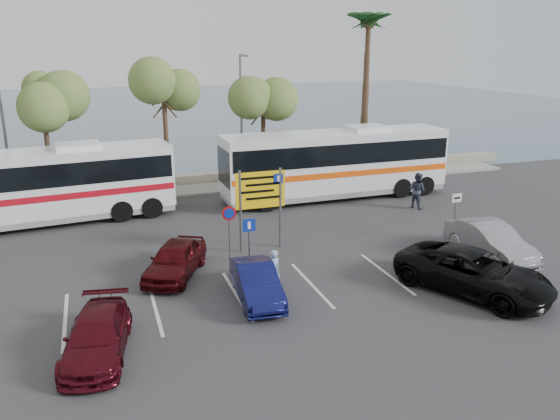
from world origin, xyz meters
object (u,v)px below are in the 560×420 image
object	(u,v)px
street_lamp_left	(3,125)
street_lamp_right	(242,115)
car_red	(175,259)
suv_black	(474,272)
coach_bus_left	(41,189)
car_blue	(256,282)
pedestrian_near	(273,271)
direction_sign	(261,196)
coach_bus_right	(335,166)
car_maroon	(97,336)
pedestrian_far	(417,190)
car_silver_b	(490,241)

from	to	relation	value
street_lamp_left	street_lamp_right	xyz separation A→B (m)	(13.00, 0.00, 0.00)
car_red	suv_black	bearing A→B (deg)	1.57
street_lamp_right	coach_bus_left	size ratio (longest dim) A/B	0.62
street_lamp_left	car_blue	xyz separation A→B (m)	(9.40, -15.02, -3.96)
pedestrian_near	direction_sign	bearing A→B (deg)	-114.97
street_lamp_left	coach_bus_right	world-z (taller)	street_lamp_left
direction_sign	car_red	bearing A→B (deg)	-157.03
car_blue	car_maroon	world-z (taller)	car_blue
coach_bus_left	coach_bus_right	xyz separation A→B (m)	(15.83, -0.19, 0.08)
pedestrian_near	pedestrian_far	world-z (taller)	pedestrian_far
pedestrian_near	car_maroon	bearing A→B (deg)	7.89
car_red	suv_black	size ratio (longest dim) A/B	0.72
car_silver_b	suv_black	bearing A→B (deg)	-135.99
direction_sign	car_red	world-z (taller)	direction_sign
suv_black	car_silver_b	xyz separation A→B (m)	(2.81, 2.54, -0.03)
direction_sign	pedestrian_far	xyz separation A→B (m)	(10.00, 3.30, -1.44)
street_lamp_left	suv_black	distance (m)	24.36
car_maroon	coach_bus_right	bearing A→B (deg)	54.81
coach_bus_right	pedestrian_far	distance (m)	4.90
pedestrian_far	car_maroon	bearing A→B (deg)	98.95
coach_bus_right	car_blue	distance (m)	14.09
car_silver_b	pedestrian_near	size ratio (longest dim) A/B	2.88
car_blue	car_red	size ratio (longest dim) A/B	0.96
pedestrian_near	pedestrian_far	xyz separation A→B (m)	(10.82, 7.53, 0.20)
car_blue	car_silver_b	world-z (taller)	car_silver_b
coach_bus_left	pedestrian_far	bearing A→B (deg)	-10.55
suv_black	car_red	bearing A→B (deg)	126.18
coach_bus_right	car_blue	world-z (taller)	coach_bus_right
coach_bus_right	car_blue	xyz separation A→B (m)	(-8.20, -11.39, -1.29)
coach_bus_left	car_red	xyz separation A→B (m)	(5.23, -8.58, -1.16)
direction_sign	car_maroon	size ratio (longest dim) A/B	0.87
street_lamp_right	suv_black	xyz separation A→B (m)	(4.00, -17.02, -3.82)
street_lamp_left	pedestrian_far	distance (m)	22.43
direction_sign	car_silver_b	bearing A→B (deg)	-25.30
car_maroon	car_red	distance (m)	5.83
street_lamp_right	car_blue	xyz separation A→B (m)	(-3.60, -15.02, -3.96)
coach_bus_left	pedestrian_near	bearing A→B (deg)	-52.86
direction_sign	car_maroon	world-z (taller)	direction_sign
pedestrian_near	coach_bus_right	bearing A→B (deg)	-138.11
car_blue	pedestrian_near	xyz separation A→B (m)	(0.78, 0.47, 0.15)
street_lamp_right	pedestrian_far	xyz separation A→B (m)	(8.00, -7.02, -3.61)
car_blue	car_red	distance (m)	3.84
direction_sign	car_silver_b	distance (m)	9.88
coach_bus_right	car_maroon	size ratio (longest dim) A/B	3.24
street_lamp_right	car_maroon	distance (m)	19.66
coach_bus_right	car_maroon	distance (m)	19.13
street_lamp_left	pedestrian_near	xyz separation A→B (m)	(10.18, -14.54, -3.81)
direction_sign	coach_bus_left	world-z (taller)	coach_bus_left
direction_sign	coach_bus_right	size ratio (longest dim) A/B	0.27
street_lamp_left	pedestrian_near	distance (m)	18.16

